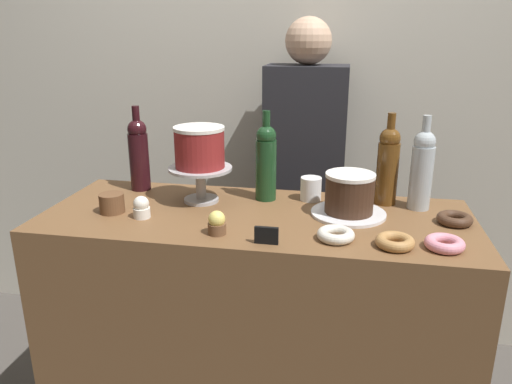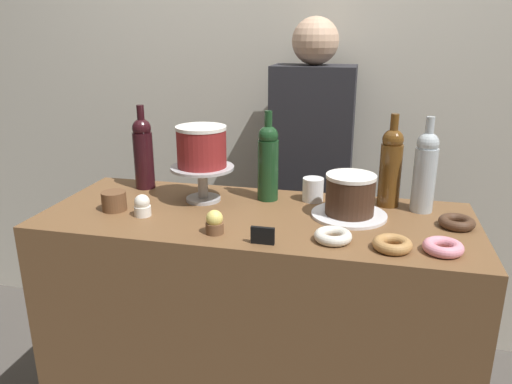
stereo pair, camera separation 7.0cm
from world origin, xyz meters
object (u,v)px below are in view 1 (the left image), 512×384
at_px(cupcake_lemon, 217,223).
at_px(wine_bottle_clear, 422,168).
at_px(white_layer_cake, 200,147).
at_px(donut_chocolate, 455,219).
at_px(cupcake_vanilla, 141,208).
at_px(price_sign_chalkboard, 266,235).
at_px(wine_bottle_dark_red, 139,153).
at_px(cake_stand_pedestal, 201,178).
at_px(wine_bottle_amber, 388,164).
at_px(donut_sugar, 336,235).
at_px(coffee_cup_ceramic, 311,189).
at_px(chocolate_round_cake, 350,193).
at_px(wine_bottle_green, 266,161).
at_px(cookie_stack, 112,203).
at_px(donut_maple, 395,242).
at_px(barista_figure, 304,189).
at_px(donut_pink, 445,244).

bearing_deg(cupcake_lemon, wine_bottle_clear, 29.09).
distance_m(white_layer_cake, donut_chocolate, 0.88).
distance_m(cupcake_vanilla, price_sign_chalkboard, 0.46).
height_order(wine_bottle_clear, wine_bottle_dark_red, same).
relative_size(cake_stand_pedestal, wine_bottle_amber, 0.70).
xyz_separation_m(donut_sugar, coffee_cup_ceramic, (-0.10, 0.35, 0.03)).
relative_size(chocolate_round_cake, cupcake_lemon, 2.21).
xyz_separation_m(wine_bottle_green, cookie_stack, (-0.49, -0.23, -0.11)).
xyz_separation_m(wine_bottle_green, donut_maple, (0.43, -0.35, -0.13)).
bearing_deg(white_layer_cake, barista_figure, 59.98).
bearing_deg(chocolate_round_cake, cupcake_vanilla, -167.26).
relative_size(cookie_stack, coffee_cup_ceramic, 0.99).
bearing_deg(barista_figure, coffee_cup_ceramic, -82.14).
relative_size(cupcake_vanilla, barista_figure, 0.05).
bearing_deg(coffee_cup_ceramic, donut_pink, -41.26).
relative_size(cake_stand_pedestal, cupcake_vanilla, 3.07).
bearing_deg(price_sign_chalkboard, cupcake_vanilla, 163.19).
xyz_separation_m(donut_pink, donut_sugar, (-0.31, 0.01, 0.00)).
bearing_deg(price_sign_chalkboard, barista_figure, 88.06).
xyz_separation_m(wine_bottle_dark_red, barista_figure, (0.60, 0.47, -0.26)).
xyz_separation_m(donut_sugar, price_sign_chalkboard, (-0.20, -0.07, 0.01)).
bearing_deg(cupcake_lemon, wine_bottle_dark_red, 137.04).
height_order(donut_chocolate, barista_figure, barista_figure).
height_order(wine_bottle_amber, donut_maple, wine_bottle_amber).
distance_m(cake_stand_pedestal, price_sign_chalkboard, 0.44).
bearing_deg(chocolate_round_cake, wine_bottle_dark_red, 170.21).
bearing_deg(wine_bottle_green, donut_maple, -38.91).
xyz_separation_m(cupcake_lemon, donut_chocolate, (0.73, 0.22, -0.02)).
xyz_separation_m(wine_bottle_dark_red, donut_maple, (0.93, -0.38, -0.13)).
bearing_deg(cupcake_vanilla, wine_bottle_clear, 16.07).
bearing_deg(price_sign_chalkboard, wine_bottle_green, 99.74).
xyz_separation_m(coffee_cup_ceramic, barista_figure, (-0.07, 0.47, -0.15)).
bearing_deg(cupcake_lemon, white_layer_cake, 115.30).
bearing_deg(donut_sugar, coffee_cup_ceramic, 106.29).
height_order(chocolate_round_cake, price_sign_chalkboard, chocolate_round_cake).
bearing_deg(wine_bottle_green, donut_pink, -30.59).
height_order(wine_bottle_dark_red, price_sign_chalkboard, wine_bottle_dark_red).
xyz_separation_m(cupcake_vanilla, coffee_cup_ceramic, (0.54, 0.28, 0.01)).
distance_m(cupcake_lemon, price_sign_chalkboard, 0.17).
distance_m(cake_stand_pedestal, donut_sugar, 0.56).
relative_size(donut_pink, donut_maple, 1.00).
height_order(white_layer_cake, cookie_stack, white_layer_cake).
bearing_deg(cookie_stack, wine_bottle_green, 25.50).
relative_size(cake_stand_pedestal, wine_bottle_clear, 0.70).
height_order(wine_bottle_green, donut_sugar, wine_bottle_green).
bearing_deg(donut_chocolate, price_sign_chalkboard, -154.96).
height_order(donut_pink, price_sign_chalkboard, price_sign_chalkboard).
height_order(wine_bottle_clear, donut_chocolate, wine_bottle_clear).
distance_m(wine_bottle_dark_red, donut_pink, 1.14).
distance_m(wine_bottle_clear, wine_bottle_dark_red, 1.04).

